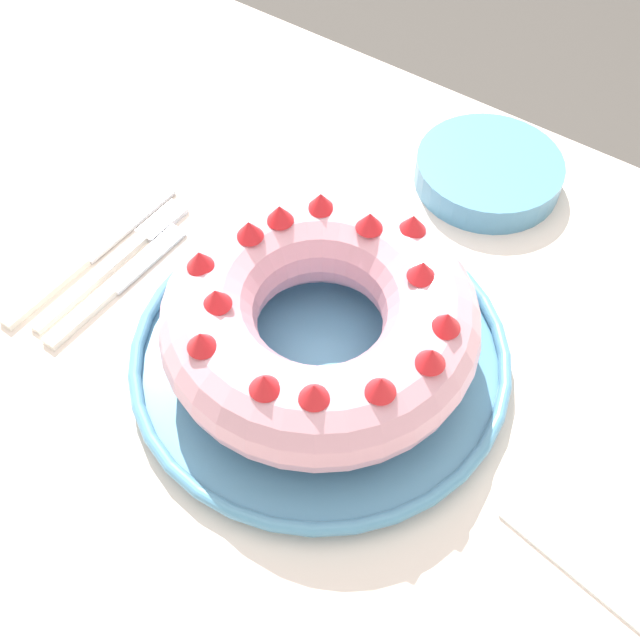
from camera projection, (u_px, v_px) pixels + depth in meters
The scene contains 9 objects.
ground_plane at pixel (310, 601), 1.28m from camera, with size 8.00×8.00×0.00m, color #4C4742.
dining_table at pixel (303, 418), 0.77m from camera, with size 1.49×0.90×0.73m.
serving_dish at pixel (320, 354), 0.69m from camera, with size 0.35×0.35×0.02m.
bundt_cake at pixel (320, 319), 0.65m from camera, with size 0.28×0.28×0.10m.
fork at pixel (124, 254), 0.78m from camera, with size 0.02×0.21×0.01m.
serving_knife at pixel (82, 261), 0.77m from camera, with size 0.02×0.23×0.01m.
cake_knife at pixel (109, 292), 0.75m from camera, with size 0.02×0.19×0.01m.
side_bowl at pixel (488, 172), 0.83m from camera, with size 0.16×0.16×0.03m, color #518EB2.
napkin at pixel (604, 532), 0.60m from camera, with size 0.14×0.10×0.00m, color white.
Camera 1 is at (0.23, -0.29, 1.32)m, focal length 42.00 mm.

